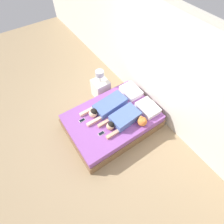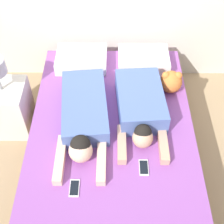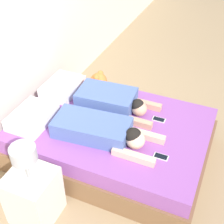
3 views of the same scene
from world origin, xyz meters
TOP-DOWN VIEW (x-y plane):
  - ground_plane at (0.00, 0.00)m, footprint 12.00×12.00m
  - wall_back at (0.00, 1.19)m, footprint 12.00×0.06m
  - bed at (0.00, 0.00)m, footprint 1.47×2.08m
  - pillow_head_left at (-0.32, 0.79)m, footprint 0.51×0.38m
  - pillow_head_right at (0.32, 0.79)m, footprint 0.51×0.38m
  - person_left at (-0.24, 0.01)m, footprint 0.45×1.12m
  - person_right at (0.25, 0.10)m, footprint 0.44×0.93m
  - cell_phone_left at (-0.28, -0.62)m, footprint 0.07×0.14m
  - cell_phone_right at (0.25, -0.45)m, footprint 0.07×0.14m
  - plush_toy at (0.55, 0.42)m, footprint 0.21×0.21m
  - nightstand at (-1.02, 0.33)m, footprint 0.40×0.40m

SIDE VIEW (x-z plane):
  - ground_plane at x=0.00m, z-range 0.00..0.00m
  - bed at x=0.00m, z-range 0.00..0.45m
  - nightstand at x=-1.02m, z-range -0.13..0.75m
  - cell_phone_left at x=-0.28m, z-range 0.45..0.46m
  - cell_phone_right at x=0.25m, z-range 0.45..0.46m
  - pillow_head_left at x=-0.32m, z-range 0.45..0.58m
  - pillow_head_right at x=0.32m, z-range 0.45..0.58m
  - person_left at x=-0.24m, z-range 0.43..0.65m
  - person_right at x=0.25m, z-range 0.45..0.65m
  - plush_toy at x=0.55m, z-range 0.45..0.67m
  - wall_back at x=0.00m, z-range 0.00..2.60m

